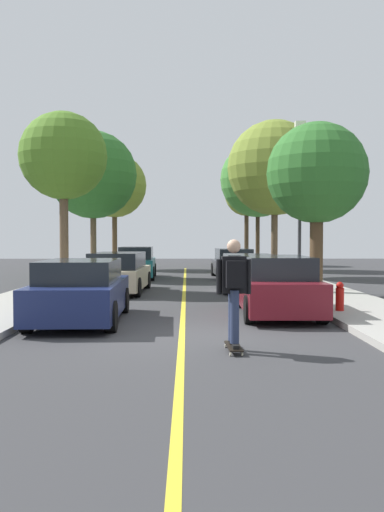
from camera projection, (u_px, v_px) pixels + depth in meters
The scene contains 19 objects.
ground at pixel (182, 336), 10.40m from camera, with size 80.00×80.00×0.00m, color #353538.
center_line at pixel (183, 309), 14.40m from camera, with size 0.12×39.20×0.01m, color gold.
parked_car_left_nearest at pixel (81, 291), 12.13m from camera, with size 1.99×4.26×1.40m.
parked_car_left_near at pixel (118, 273), 18.74m from camera, with size 2.03×4.54×1.40m.
parked_car_left_far at pixel (136, 263), 25.43m from camera, with size 1.91×4.37×1.50m.
parked_car_right_nearest at pixel (276, 286), 13.27m from camera, with size 1.88×4.34×1.45m.
parked_car_right_near at pixel (248, 272), 19.35m from camera, with size 2.00×4.07×1.33m.
parked_car_right_far at pixel (233, 264), 25.63m from camera, with size 1.96×4.55×1.41m.
street_tree_left_nearest at pixel (63, 157), 19.22m from camera, with size 3.14×3.14×6.29m.
street_tree_left_near at pixel (93, 175), 25.28m from camera, with size 4.13×4.13×6.82m.
street_tree_left_far at pixel (114, 186), 32.75m from camera, with size 3.91×3.91×6.95m.
street_tree_right_nearest at pixel (317, 174), 17.45m from camera, with size 3.28×3.28×5.53m.
street_tree_right_near at pixel (275, 168), 25.82m from camera, with size 4.57×4.57×7.44m.
street_tree_right_far at pixel (258, 180), 31.97m from camera, with size 4.49×4.49×7.51m.
street_tree_right_farthest at pixel (247, 195), 38.01m from camera, with size 3.10×3.10×6.46m.
fire_hydrant at pixel (340, 296), 12.99m from camera, with size 0.20×0.20×0.70m.
streetlamp at pixel (300, 194), 18.77m from camera, with size 0.36×0.24×5.84m.
skateboard at pixel (234, 346), 8.94m from camera, with size 0.26×0.85×0.10m.
skateboarder at pixel (234, 285), 8.87m from camera, with size 0.58×0.70×1.77m.
Camera 1 is at (0.10, -10.34, 1.89)m, focal length 37.64 mm.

